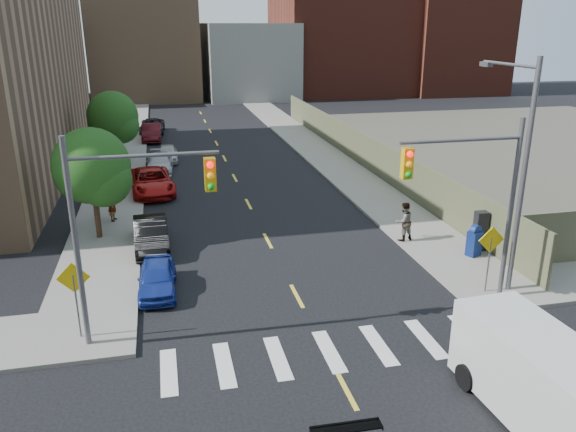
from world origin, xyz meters
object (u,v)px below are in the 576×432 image
parked_car_grey (152,126)px  payphone (480,231)px  parked_car_maroon (152,132)px  mailbox (474,241)px  parked_car_blue (157,278)px  parked_car_white (168,153)px  parked_car_red (152,181)px  parked_car_black (151,234)px  cargo_van (537,376)px  pedestrian_west (112,204)px  parked_car_silver (160,163)px  pedestrian_east (404,222)px

parked_car_grey → payphone: payphone is taller
parked_car_maroon → mailbox: bearing=-63.1°
parked_car_blue → parked_car_white: 22.35m
payphone → parked_car_red: bearing=140.8°
parked_car_black → cargo_van: (9.99, -14.49, 0.57)m
cargo_van → payphone: 11.62m
parked_car_grey → mailbox: 37.11m
parked_car_black → mailbox: (14.12, -4.41, 0.14)m
parked_car_maroon → cargo_van: bearing=-74.1°
pedestrian_west → parked_car_silver: bearing=-2.8°
parked_car_blue → parked_car_black: size_ratio=0.82×
parked_car_red → parked_car_silver: 5.34m
parked_car_blue → parked_car_white: (0.92, 22.33, 0.02)m
cargo_van → payphone: size_ratio=2.95×
parked_car_black → payphone: 15.20m
mailbox → parked_car_silver: bearing=103.0°
parked_car_red → parked_car_black: bearing=-95.9°
parked_car_black → parked_car_red: parked_car_red is taller
parked_car_silver → pedestrian_west: pedestrian_west is taller
pedestrian_west → parked_car_maroon: bearing=5.5°
parked_car_white → parked_car_maroon: size_ratio=0.80×
pedestrian_west → cargo_van: bearing=-136.6°
parked_car_red → mailbox: (14.12, -13.72, 0.10)m
parked_car_grey → pedestrian_west: pedestrian_west is taller
parked_car_silver → mailbox: bearing=-51.1°
mailbox → parked_car_maroon: bearing=92.3°
parked_car_black → payphone: (14.69, -3.87, 0.35)m
parked_car_silver → pedestrian_west: 10.83m
parked_car_red → parked_car_blue: bearing=-94.9°
parked_car_red → pedestrian_west: (-1.97, -5.21, 0.33)m
parked_car_blue → parked_car_grey: 34.56m
cargo_van → mailbox: 10.91m
parked_car_white → payphone: bearing=-57.0°
parked_car_black → parked_car_red: (0.00, 9.32, 0.04)m
parked_car_red → parked_car_white: (1.17, 8.37, -0.13)m
pedestrian_west → pedestrian_east: bearing=-103.1°
mailbox → pedestrian_east: pedestrian_east is taller
parked_car_white → mailbox: size_ratio=2.54×
parked_car_black → parked_car_silver: parked_car_black is taller
parked_car_blue → pedestrian_west: 9.04m
parked_car_blue → mailbox: 13.88m
parked_car_blue → parked_car_grey: bearing=92.3°
parked_car_black → parked_car_red: size_ratio=0.80×
payphone → parked_car_white: bearing=124.8°
parked_car_blue → cargo_van: bearing=-43.4°
parked_car_maroon → cargo_van: cargo_van is taller
payphone → parked_car_grey: bearing=116.2°
parked_car_red → cargo_van: cargo_van is taller
payphone → cargo_van: bearing=-111.1°
parked_car_red → parked_car_silver: (0.55, 5.31, -0.12)m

